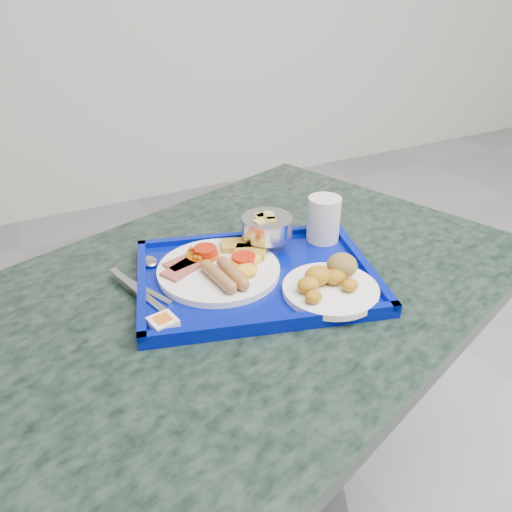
{
  "coord_description": "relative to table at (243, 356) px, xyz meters",
  "views": [
    {
      "loc": [
        -1.32,
        0.26,
        1.19
      ],
      "look_at": [
        -0.95,
        0.94,
        0.74
      ],
      "focal_mm": 35.0,
      "sensor_mm": 36.0,
      "label": 1
    }
  ],
  "objects": [
    {
      "name": "knife",
      "position": [
        -0.18,
        0.04,
        0.19
      ],
      "size": [
        0.06,
        0.18,
        0.0
      ],
      "primitive_type": "cube",
      "rotation": [
        0.0,
        0.0,
        0.25
      ],
      "color": "#BAB9BC",
      "rests_on": "tray"
    },
    {
      "name": "table",
      "position": [
        0.0,
        0.0,
        0.0
      ],
      "size": [
        1.27,
        1.04,
        0.69
      ],
      "rotation": [
        0.0,
        0.0,
        0.32
      ],
      "color": "slate",
      "rests_on": "floor"
    },
    {
      "name": "spoon",
      "position": [
        -0.14,
        0.1,
        0.19
      ],
      "size": [
        0.09,
        0.17,
        0.01
      ],
      "rotation": [
        0.0,
        0.0,
        0.41
      ],
      "color": "#BAB9BC",
      "rests_on": "tray"
    },
    {
      "name": "fruit_bowl",
      "position": [
        0.09,
        0.07,
        0.24
      ],
      "size": [
        0.1,
        0.1,
        0.07
      ],
      "color": "#BAB9BC",
      "rests_on": "tray"
    },
    {
      "name": "juice_cup",
      "position": [
        0.21,
        0.05,
        0.24
      ],
      "size": [
        0.07,
        0.07,
        0.09
      ],
      "color": "silver",
      "rests_on": "tray"
    },
    {
      "name": "main_plate",
      "position": [
        -0.02,
        0.03,
        0.2
      ],
      "size": [
        0.22,
        0.22,
        0.04
      ],
      "rotation": [
        0.0,
        0.0,
        -0.05
      ],
      "color": "white",
      "rests_on": "tray"
    },
    {
      "name": "jam_packet",
      "position": [
        -0.17,
        -0.07,
        0.2
      ],
      "size": [
        0.05,
        0.05,
        0.02
      ],
      "rotation": [
        0.0,
        0.0,
        0.17
      ],
      "color": "white",
      "rests_on": "tray"
    },
    {
      "name": "tray",
      "position": [
        0.03,
        -0.01,
        0.18
      ],
      "size": [
        0.5,
        0.42,
        0.03
      ],
      "rotation": [
        0.0,
        0.0,
        -0.29
      ],
      "color": "#030F8B",
      "rests_on": "table"
    },
    {
      "name": "bread_plate",
      "position": [
        0.12,
        -0.11,
        0.21
      ],
      "size": [
        0.17,
        0.17,
        0.05
      ],
      "rotation": [
        0.0,
        0.0,
        0.37
      ],
      "color": "white",
      "rests_on": "tray"
    }
  ]
}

